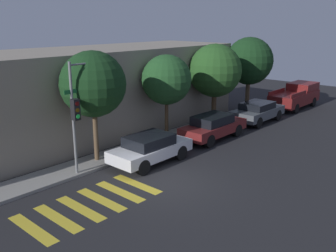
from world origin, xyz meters
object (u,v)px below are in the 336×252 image
object	(u,v)px
pickup_truck	(296,96)
tree_midblock	(167,80)
tree_behind_truck	(249,61)
sedan_middle	(213,126)
tree_near_corner	(93,84)
traffic_light_pole	(80,101)
sedan_near_corner	(150,148)
sedan_far_end	(258,111)
tree_far_end	(215,71)

from	to	relation	value
pickup_truck	tree_midblock	xyz separation A→B (m)	(-13.05, 2.02, 2.52)
tree_midblock	tree_behind_truck	distance (m)	8.99
tree_midblock	tree_behind_truck	bearing A→B (deg)	0.00
sedan_middle	tree_near_corner	size ratio (longest dim) A/B	0.84
traffic_light_pole	sedan_near_corner	xyz separation A→B (m)	(2.91, -1.27, -2.58)
sedan_far_end	tree_midblock	xyz separation A→B (m)	(-6.95, 2.02, 2.71)
sedan_middle	tree_far_end	xyz separation A→B (m)	(2.90, 2.02, 2.75)
tree_near_corner	sedan_near_corner	bearing A→B (deg)	-50.75
traffic_light_pole	sedan_middle	bearing A→B (deg)	-8.91
sedan_far_end	tree_far_end	world-z (taller)	tree_far_end
sedan_middle	tree_near_corner	distance (m)	7.74
tree_midblock	tree_far_end	bearing A→B (deg)	0.00
tree_far_end	tree_behind_truck	distance (m)	4.31
pickup_truck	sedan_middle	bearing A→B (deg)	180.00
sedan_near_corner	sedan_middle	distance (m)	5.17
pickup_truck	sedan_near_corner	bearing A→B (deg)	180.00
sedan_middle	tree_behind_truck	distance (m)	8.07
sedan_middle	sedan_far_end	world-z (taller)	sedan_middle
sedan_far_end	tree_near_corner	distance (m)	12.54
sedan_near_corner	tree_midblock	bearing A→B (deg)	30.79
tree_far_end	pickup_truck	bearing A→B (deg)	-13.56
tree_near_corner	tree_far_end	distance (m)	9.72
sedan_near_corner	sedan_far_end	distance (m)	10.33
sedan_far_end	tree_far_end	bearing A→B (deg)	138.28
tree_far_end	tree_near_corner	bearing A→B (deg)	180.00
tree_behind_truck	tree_near_corner	bearing A→B (deg)	180.00
tree_near_corner	pickup_truck	bearing A→B (deg)	-6.37
sedan_near_corner	tree_far_end	xyz separation A→B (m)	(8.07, 2.02, 2.76)
traffic_light_pole	tree_far_end	world-z (taller)	tree_far_end
sedan_middle	pickup_truck	size ratio (longest dim) A/B	0.85
sedan_near_corner	tree_behind_truck	distance (m)	12.90
sedan_far_end	sedan_near_corner	bearing A→B (deg)	180.00
sedan_far_end	tree_midblock	world-z (taller)	tree_midblock
sedan_near_corner	tree_near_corner	size ratio (longest dim) A/B	0.78
sedan_far_end	tree_near_corner	xyz separation A→B (m)	(-11.98, 2.02, 3.07)
sedan_far_end	pickup_truck	world-z (taller)	pickup_truck
sedan_far_end	traffic_light_pole	bearing A→B (deg)	174.53
traffic_light_pole	pickup_truck	distance (m)	19.55
tree_far_end	tree_midblock	bearing A→B (deg)	180.00
tree_midblock	pickup_truck	bearing A→B (deg)	-8.79
sedan_near_corner	sedan_far_end	xyz separation A→B (m)	(10.33, 0.00, -0.01)
pickup_truck	tree_far_end	distance (m)	8.99
tree_midblock	tree_behind_truck	world-z (taller)	tree_behind_truck
tree_midblock	tree_behind_truck	size ratio (longest dim) A/B	0.88
sedan_near_corner	sedan_middle	bearing A→B (deg)	0.00
sedan_near_corner	tree_near_corner	distance (m)	4.02
pickup_truck	tree_near_corner	bearing A→B (deg)	173.63
traffic_light_pole	tree_far_end	bearing A→B (deg)	3.91
tree_behind_truck	sedan_far_end	bearing A→B (deg)	-135.22
traffic_light_pole	tree_behind_truck	xyz separation A→B (m)	(15.28, 0.75, 0.47)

